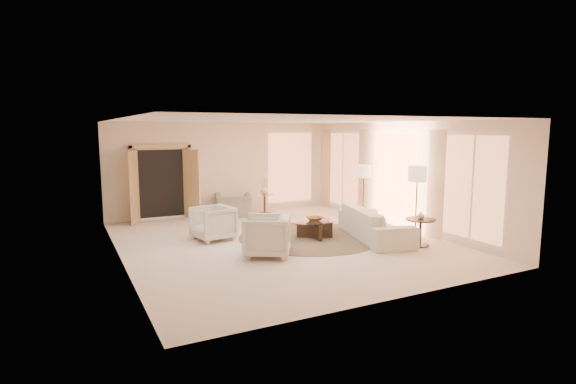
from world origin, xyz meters
name	(u,v)px	position (x,y,z in m)	size (l,w,h in m)	color
room	(280,182)	(0.00, 0.00, 1.40)	(7.04, 8.04, 2.83)	silver
windows_right	(395,177)	(3.45, 0.10, 1.35)	(0.10, 6.40, 2.40)	#F09360
window_back_corner	(290,168)	(2.30, 3.95, 1.35)	(1.70, 0.10, 2.40)	#F09360
curtains_right	(373,176)	(3.40, 1.00, 1.30)	(0.06, 5.20, 2.60)	#C9B092
french_doors	(162,183)	(-1.90, 3.82, 1.07)	(1.95, 0.66, 2.16)	tan
area_rug	(310,237)	(0.84, 0.09, 0.01)	(3.45, 3.45, 0.01)	#3A2E21
sofa	(375,223)	(2.15, -0.75, 0.37)	(2.56, 1.00, 0.75)	beige
armchair_left	(213,222)	(-1.34, 0.91, 0.44)	(0.86, 0.80, 0.88)	beige
armchair_right	(267,234)	(-0.77, -0.92, 0.47)	(0.91, 0.86, 0.94)	beige
accent_chair	(233,201)	(0.09, 3.40, 0.46)	(1.04, 0.68, 0.91)	gray
coffee_table	(315,227)	(0.91, -0.02, 0.27)	(1.53, 1.53, 0.42)	black
end_table	(420,227)	(2.64, -1.75, 0.42)	(0.65, 0.65, 0.62)	black
side_table	(265,202)	(1.09, 3.36, 0.38)	(0.54, 0.54, 0.63)	#312519
floor_lamp_near	(364,174)	(2.90, 0.74, 1.40)	(0.40, 0.40, 1.64)	#312519
floor_lamp_far	(417,177)	(2.90, -1.31, 1.50)	(0.43, 0.43, 1.76)	#312519
bowl	(315,219)	(0.91, -0.02, 0.47)	(0.38, 0.38, 0.09)	brown
end_vase	(421,215)	(2.64, -1.75, 0.70)	(0.17, 0.17, 0.17)	silver
side_vase	(265,190)	(1.09, 3.36, 0.74)	(0.23, 0.23, 0.24)	silver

